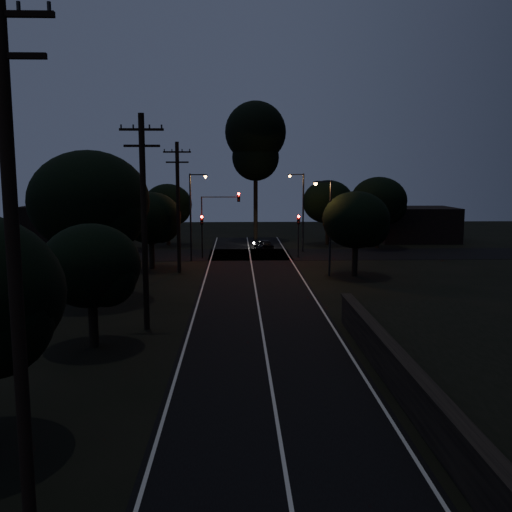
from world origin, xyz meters
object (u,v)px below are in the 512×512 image
signal_right (298,228)px  streetlight_b (301,207)px  signal_mast (220,213)px  utility_pole_near (14,260)px  car (264,245)px  signal_left (202,228)px  utility_pole_mid (144,219)px  tall_pine (256,140)px  utility_pole_far (178,205)px  streetlight_a (193,211)px  streetlight_c (328,221)px

signal_right → streetlight_b: streetlight_b is taller
streetlight_b → signal_mast: bearing=-154.0°
utility_pole_near → streetlight_b: utility_pole_near is taller
car → signal_left: bearing=25.7°
utility_pole_mid → tall_pine: size_ratio=0.67×
tall_pine → signal_left: 18.41m
streetlight_b → signal_right: bearing=-100.0°
utility_pole_mid → streetlight_b: utility_pole_mid is taller
utility_pole_far → signal_left: utility_pole_far is taller
utility_pole_mid → signal_right: size_ratio=2.68×
signal_left → utility_pole_far: bearing=-99.9°
signal_left → streetlight_b: streetlight_b is taller
streetlight_a → car: bearing=46.5°
tall_pine → streetlight_a: size_ratio=2.06×
tall_pine → car: size_ratio=4.80×
streetlight_a → streetlight_c: size_ratio=1.07×
signal_right → car: signal_right is taller
streetlight_b → streetlight_a: bearing=-150.5°
utility_pole_mid → signal_mast: bearing=83.0°
signal_left → streetlight_c: streetlight_c is taller
signal_left → car: size_ratio=1.19×
utility_pole_mid → signal_right: 27.30m
streetlight_c → car: size_ratio=2.18×
signal_left → streetlight_a: 2.77m
signal_mast → car: signal_mast is taller
car → signal_right: bearing=106.0°
streetlight_c → utility_pole_mid: bearing=-128.3°
tall_pine → signal_mast: tall_pine is taller
streetlight_c → utility_pole_far: bearing=170.4°
signal_mast → streetlight_a: streetlight_a is taller
utility_pole_mid → signal_mast: (3.09, 24.99, -1.40)m
streetlight_b → utility_pole_near: bearing=-103.8°
utility_pole_near → signal_right: bearing=75.8°
signal_left → car: (6.12, 5.20, -2.25)m
utility_pole_mid → streetlight_c: bearing=51.7°
signal_mast → car: bearing=49.5°
utility_pole_mid → signal_mast: utility_pole_mid is taller
utility_pole_far → tall_pine: 24.88m
utility_pole_far → streetlight_a: 6.10m
signal_right → utility_pole_mid: bearing=-113.0°
utility_pole_mid → streetlight_a: size_ratio=1.38×
utility_pole_mid → signal_mast: 25.22m
signal_mast → car: size_ratio=1.82×
utility_pole_near → utility_pole_far: bearing=90.0°
utility_pole_near → streetlight_a: 40.04m
utility_pole_far → signal_mast: size_ratio=1.68×
streetlight_c → streetlight_b: bearing=92.1°
streetlight_c → car: bearing=105.8°
utility_pole_far → streetlight_b: 16.51m
utility_pole_far → signal_right: bearing=37.0°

